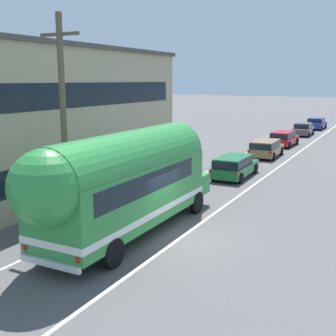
{
  "coord_description": "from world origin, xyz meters",
  "views": [
    {
      "loc": [
        6.97,
        -14.3,
        6.03
      ],
      "look_at": [
        -2.0,
        2.75,
        2.09
      ],
      "focal_mm": 46.15,
      "sensor_mm": 36.0,
      "label": 1
    }
  ],
  "objects": [
    {
      "name": "painted_bus",
      "position": [
        -1.94,
        -1.05,
        2.3
      ],
      "size": [
        2.61,
        11.26,
        4.12
      ],
      "color": "#2D8C3D",
      "rests_on": "ground"
    },
    {
      "name": "car_lead",
      "position": [
        -1.7,
        11.12,
        0.79
      ],
      "size": [
        1.96,
        4.63,
        1.37
      ],
      "color": "#196633",
      "rests_on": "ground"
    },
    {
      "name": "utility_pole",
      "position": [
        -4.39,
        -1.39,
        4.42
      ],
      "size": [
        1.8,
        0.24,
        8.5
      ],
      "color": "brown",
      "rests_on": "ground"
    },
    {
      "name": "car_third",
      "position": [
        -2.04,
        25.86,
        0.78
      ],
      "size": [
        2.02,
        4.41,
        1.37
      ],
      "color": "#A5191E",
      "rests_on": "ground"
    },
    {
      "name": "ground_plane",
      "position": [
        0.0,
        0.0,
        0.0
      ],
      "size": [
        300.0,
        300.0,
        0.0
      ],
      "primitive_type": "plane",
      "color": "#565454"
    },
    {
      "name": "car_fifth",
      "position": [
        -1.75,
        42.19,
        0.74
      ],
      "size": [
        2.07,
        4.64,
        1.37
      ],
      "color": "navy",
      "rests_on": "ground"
    },
    {
      "name": "car_fourth",
      "position": [
        -1.97,
        34.88,
        0.74
      ],
      "size": [
        1.91,
        4.63,
        1.37
      ],
      "color": "#474C51",
      "rests_on": "ground"
    },
    {
      "name": "car_second",
      "position": [
        -1.9,
        19.24,
        0.79
      ],
      "size": [
        2.08,
        4.41,
        1.37
      ],
      "color": "olive",
      "rests_on": "ground"
    },
    {
      "name": "lane_markings",
      "position": [
        -1.8,
        12.0,
        0.0
      ],
      "size": [
        4.02,
        80.0,
        0.01
      ],
      "color": "silver",
      "rests_on": "ground"
    },
    {
      "name": "roadside_building",
      "position": [
        -12.13,
        2.65,
        3.92
      ],
      "size": [
        10.67,
        20.65,
        7.84
      ],
      "color": "tan",
      "rests_on": "ground"
    }
  ]
}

